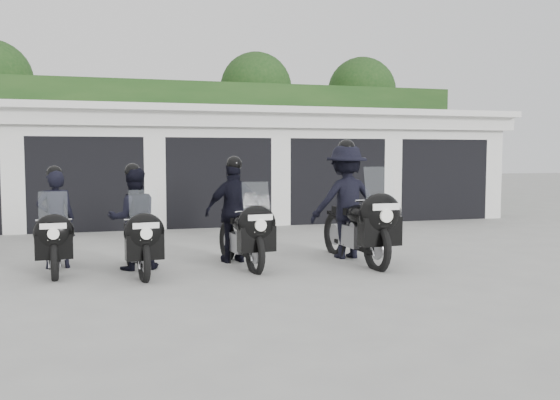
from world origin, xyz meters
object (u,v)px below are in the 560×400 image
object	(u,v)px
police_bike_d	(351,207)
police_bike_c	(238,217)
police_bike_b	(135,225)
police_bike_a	(55,228)

from	to	relation	value
police_bike_d	police_bike_c	bearing A→B (deg)	173.29
police_bike_b	police_bike_c	bearing A→B (deg)	-0.14
police_bike_a	police_bike_d	xyz separation A→B (m)	(4.73, -0.30, 0.24)
police_bike_b	police_bike_c	world-z (taller)	police_bike_c
police_bike_a	police_bike_b	size ratio (longest dim) A/B	0.98
police_bike_b	police_bike_d	bearing A→B (deg)	-5.67
police_bike_c	police_bike_d	bearing A→B (deg)	-10.52
police_bike_a	police_bike_b	world-z (taller)	police_bike_b
police_bike_a	police_bike_b	distance (m)	1.22
police_bike_c	police_bike_d	distance (m)	1.93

